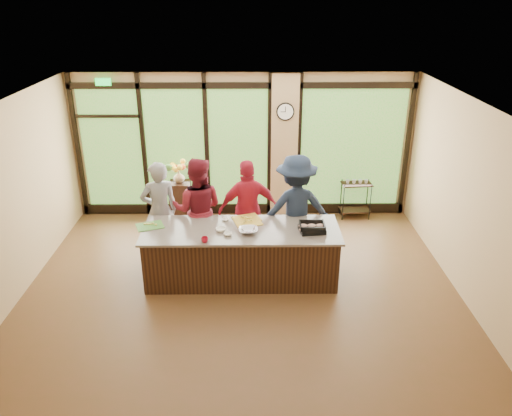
{
  "coord_description": "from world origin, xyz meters",
  "views": [
    {
      "loc": [
        0.17,
        -6.95,
        4.5
      ],
      "look_at": [
        0.24,
        0.4,
        1.25
      ],
      "focal_mm": 35.0,
      "sensor_mm": 36.0,
      "label": 1
    }
  ],
  "objects_px": {
    "island_base": "(241,255)",
    "cook_left": "(160,211)",
    "bar_cart": "(356,195)",
    "roasting_pan": "(312,229)",
    "flower_stand": "(181,201)",
    "cook_right": "(296,209)"
  },
  "relations": [
    {
      "from": "island_base",
      "to": "flower_stand",
      "type": "bearing_deg",
      "value": 119.22
    },
    {
      "from": "cook_left",
      "to": "bar_cart",
      "type": "distance_m",
      "value": 4.19
    },
    {
      "from": "roasting_pan",
      "to": "bar_cart",
      "type": "height_order",
      "value": "roasting_pan"
    },
    {
      "from": "cook_right",
      "to": "bar_cart",
      "type": "distance_m",
      "value": 2.32
    },
    {
      "from": "roasting_pan",
      "to": "bar_cart",
      "type": "bearing_deg",
      "value": 55.81
    },
    {
      "from": "island_base",
      "to": "cook_left",
      "type": "relative_size",
      "value": 1.72
    },
    {
      "from": "cook_right",
      "to": "flower_stand",
      "type": "xyz_separation_m",
      "value": [
        -2.26,
        1.66,
        -0.55
      ]
    },
    {
      "from": "roasting_pan",
      "to": "island_base",
      "type": "bearing_deg",
      "value": 166.65
    },
    {
      "from": "roasting_pan",
      "to": "flower_stand",
      "type": "height_order",
      "value": "roasting_pan"
    },
    {
      "from": "cook_right",
      "to": "flower_stand",
      "type": "bearing_deg",
      "value": -45.06
    },
    {
      "from": "flower_stand",
      "to": "cook_right",
      "type": "bearing_deg",
      "value": -37.06
    },
    {
      "from": "island_base",
      "to": "cook_left",
      "type": "height_order",
      "value": "cook_left"
    },
    {
      "from": "island_base",
      "to": "cook_right",
      "type": "height_order",
      "value": "cook_right"
    },
    {
      "from": "bar_cart",
      "to": "roasting_pan",
      "type": "bearing_deg",
      "value": -121.05
    },
    {
      "from": "roasting_pan",
      "to": "cook_left",
      "type": "bearing_deg",
      "value": 152.8
    },
    {
      "from": "cook_right",
      "to": "roasting_pan",
      "type": "bearing_deg",
      "value": 95.49
    },
    {
      "from": "cook_left",
      "to": "roasting_pan",
      "type": "relative_size",
      "value": 4.51
    },
    {
      "from": "cook_right",
      "to": "flower_stand",
      "type": "height_order",
      "value": "cook_right"
    },
    {
      "from": "cook_right",
      "to": "roasting_pan",
      "type": "height_order",
      "value": "cook_right"
    },
    {
      "from": "cook_left",
      "to": "flower_stand",
      "type": "bearing_deg",
      "value": -115.97
    },
    {
      "from": "island_base",
      "to": "roasting_pan",
      "type": "bearing_deg",
      "value": -4.98
    },
    {
      "from": "cook_right",
      "to": "bar_cart",
      "type": "relative_size",
      "value": 2.3
    }
  ]
}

